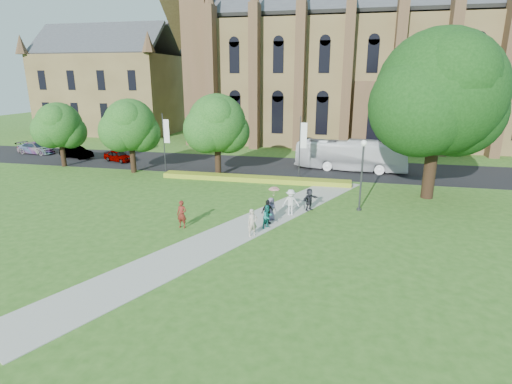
% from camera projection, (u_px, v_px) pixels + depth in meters
% --- Properties ---
extents(ground, '(160.00, 160.00, 0.00)m').
position_uv_depth(ground, '(239.00, 234.00, 25.14)').
color(ground, '#2E5B1B').
rests_on(ground, ground).
extents(road, '(160.00, 10.00, 0.02)m').
position_uv_depth(road, '(286.00, 167.00, 43.89)').
color(road, black).
rests_on(road, ground).
extents(footpath, '(15.58, 28.54, 0.04)m').
position_uv_depth(footpath, '(243.00, 228.00, 26.08)').
color(footpath, '#B2B2A8').
rests_on(footpath, ground).
extents(flower_hedge, '(18.00, 1.40, 0.45)m').
position_uv_depth(flower_hedge, '(254.00, 179.00, 37.87)').
color(flower_hedge, gold).
rests_on(flower_hedge, ground).
extents(cathedral, '(52.60, 18.25, 28.00)m').
position_uv_depth(cathedral, '(378.00, 51.00, 56.69)').
color(cathedral, olive).
rests_on(cathedral, ground).
extents(building_west, '(22.00, 14.00, 18.30)m').
position_uv_depth(building_west, '(111.00, 79.00, 69.03)').
color(building_west, olive).
rests_on(building_west, ground).
extents(streetlamp, '(0.44, 0.44, 5.24)m').
position_uv_depth(streetlamp, '(362.00, 167.00, 28.76)').
color(streetlamp, '#38383D').
rests_on(streetlamp, ground).
extents(large_tree, '(9.60, 9.60, 13.20)m').
position_uv_depth(large_tree, '(439.00, 93.00, 30.42)').
color(large_tree, '#332114').
rests_on(large_tree, ground).
extents(street_tree_0, '(5.20, 5.20, 7.50)m').
position_uv_depth(street_tree_0, '(130.00, 125.00, 40.03)').
color(street_tree_0, '#332114').
rests_on(street_tree_0, ground).
extents(street_tree_1, '(5.60, 5.60, 8.05)m').
position_uv_depth(street_tree_1, '(217.00, 123.00, 38.53)').
color(street_tree_1, '#332114').
rests_on(street_tree_1, ground).
extents(street_tree_2, '(4.80, 4.80, 6.95)m').
position_uv_depth(street_tree_2, '(59.00, 125.00, 42.94)').
color(street_tree_2, '#332114').
rests_on(street_tree_2, ground).
extents(banner_pole_0, '(0.70, 0.10, 6.00)m').
position_uv_depth(banner_pole_0, '(301.00, 144.00, 38.01)').
color(banner_pole_0, '#38383D').
rests_on(banner_pole_0, ground).
extents(banner_pole_1, '(0.70, 0.10, 6.00)m').
position_uv_depth(banner_pole_1, '(165.00, 139.00, 40.92)').
color(banner_pole_1, '#38383D').
rests_on(banner_pole_1, ground).
extents(tour_coach, '(11.72, 3.97, 3.20)m').
position_uv_depth(tour_coach, '(351.00, 155.00, 41.86)').
color(tour_coach, silver).
rests_on(tour_coach, road).
extents(car_0, '(4.08, 2.68, 1.29)m').
position_uv_depth(car_0, '(118.00, 156.00, 46.45)').
color(car_0, gray).
rests_on(car_0, road).
extents(car_1, '(4.49, 2.40, 1.41)m').
position_uv_depth(car_1, '(76.00, 152.00, 48.39)').
color(car_1, gray).
rests_on(car_1, road).
extents(car_2, '(5.17, 2.47, 1.45)m').
position_uv_depth(car_2, '(36.00, 148.00, 51.14)').
color(car_2, gray).
rests_on(car_2, road).
extents(pedestrian_0, '(0.69, 0.47, 1.82)m').
position_uv_depth(pedestrian_0, '(182.00, 214.00, 25.95)').
color(pedestrian_0, maroon).
rests_on(pedestrian_0, footpath).
extents(pedestrian_1, '(0.93, 0.96, 1.56)m').
position_uv_depth(pedestrian_1, '(268.00, 217.00, 25.89)').
color(pedestrian_1, '#17736B').
rests_on(pedestrian_1, footpath).
extents(pedestrian_2, '(1.35, 1.00, 1.87)m').
position_uv_depth(pedestrian_2, '(291.00, 202.00, 28.34)').
color(pedestrian_2, silver).
rests_on(pedestrian_2, footpath).
extents(pedestrian_3, '(0.93, 1.03, 1.68)m').
position_uv_depth(pedestrian_3, '(267.00, 212.00, 26.60)').
color(pedestrian_3, black).
rests_on(pedestrian_3, footpath).
extents(pedestrian_4, '(0.90, 0.91, 1.59)m').
position_uv_depth(pedestrian_4, '(271.00, 209.00, 27.39)').
color(pedestrian_4, slate).
rests_on(pedestrian_4, footpath).
extents(pedestrian_5, '(1.31, 1.53, 1.66)m').
position_uv_depth(pedestrian_5, '(309.00, 199.00, 29.33)').
color(pedestrian_5, '#222229').
rests_on(pedestrian_5, footpath).
extents(pedestrian_6, '(0.76, 0.71, 1.75)m').
position_uv_depth(pedestrian_6, '(252.00, 223.00, 24.55)').
color(pedestrian_6, '#AFA192').
rests_on(pedestrian_6, footpath).
extents(parasol, '(0.97, 0.97, 0.66)m').
position_uv_depth(parasol, '(274.00, 193.00, 27.13)').
color(parasol, '#CC9092').
rests_on(parasol, pedestrian_4).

